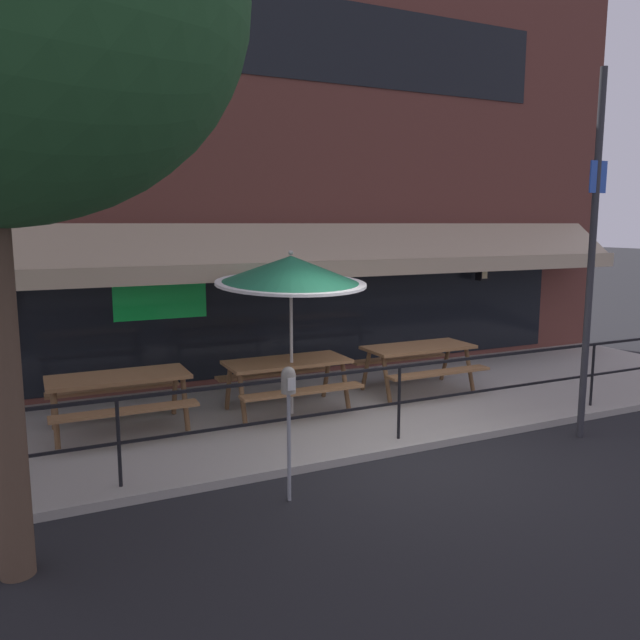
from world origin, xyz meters
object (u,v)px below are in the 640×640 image
(picnic_table_centre, at_px, (287,371))
(parking_meter_near, at_px, (289,393))
(picnic_table_right, at_px, (418,355))
(patio_umbrella_centre, at_px, (291,271))
(street_sign_pole, at_px, (592,255))
(picnic_table_left, at_px, (119,387))

(picnic_table_centre, xyz_separation_m, parking_meter_near, (-1.06, -2.61, 0.44))
(picnic_table_centre, bearing_deg, picnic_table_right, 2.12)
(picnic_table_centre, relative_size, patio_umbrella_centre, 0.76)
(picnic_table_centre, distance_m, parking_meter_near, 2.85)
(street_sign_pole, bearing_deg, patio_umbrella_centre, 144.37)
(picnic_table_left, xyz_separation_m, parking_meter_near, (1.31, -2.72, 0.44))
(picnic_table_left, xyz_separation_m, street_sign_pole, (5.60, -2.59, 1.73))
(picnic_table_centre, distance_m, street_sign_pole, 4.43)
(street_sign_pole, bearing_deg, picnic_table_right, 108.73)
(picnic_table_right, height_order, parking_meter_near, parking_meter_near)
(picnic_table_left, xyz_separation_m, picnic_table_right, (4.73, -0.02, 0.00))
(picnic_table_right, xyz_separation_m, parking_meter_near, (-3.42, -2.70, 0.44))
(picnic_table_centre, height_order, patio_umbrella_centre, patio_umbrella_centre)
(picnic_table_centre, xyz_separation_m, picnic_table_right, (2.36, 0.09, 0.00))
(street_sign_pole, bearing_deg, parking_meter_near, -178.33)
(picnic_table_right, distance_m, parking_meter_near, 4.38)
(picnic_table_right, relative_size, street_sign_pole, 0.38)
(picnic_table_centre, bearing_deg, street_sign_pole, -37.52)
(picnic_table_left, relative_size, picnic_table_centre, 1.00)
(picnic_table_centre, xyz_separation_m, patio_umbrella_centre, (-0.00, -0.17, 1.47))
(patio_umbrella_centre, distance_m, street_sign_pole, 3.99)
(picnic_table_centre, distance_m, picnic_table_right, 2.37)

